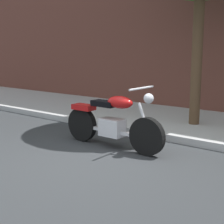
# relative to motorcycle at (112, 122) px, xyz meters

# --- Properties ---
(ground_plane) EXTENTS (60.00, 60.00, 0.00)m
(ground_plane) POSITION_rel_motorcycle_xyz_m (0.27, -0.64, -0.47)
(ground_plane) COLOR #303335
(sidewalk) EXTENTS (25.71, 3.01, 0.14)m
(sidewalk) POSITION_rel_motorcycle_xyz_m (0.27, 2.47, -0.40)
(sidewalk) COLOR #B1B1B1
(sidewalk) RESTS_ON ground
(motorcycle) EXTENTS (2.15, 0.70, 1.15)m
(motorcycle) POSITION_rel_motorcycle_xyz_m (0.00, 0.00, 0.00)
(motorcycle) COLOR black
(motorcycle) RESTS_ON ground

